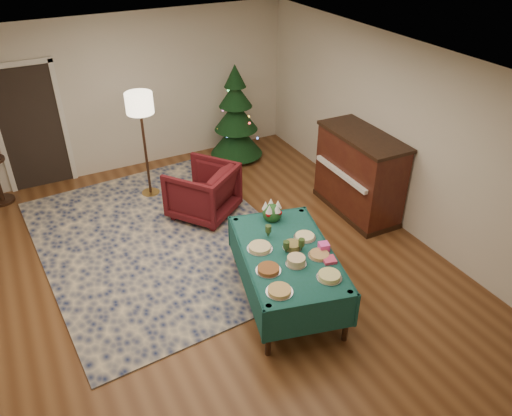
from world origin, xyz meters
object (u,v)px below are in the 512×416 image
gift_box (324,247)px  armchair (202,189)px  buffet_table (287,261)px  piano (359,175)px  floor_lamp (140,110)px  christmas_tree (236,118)px

gift_box → armchair: (-0.56, 2.42, -0.30)m
armchair → gift_box: bearing=66.3°
buffet_table → piano: (2.02, 1.26, 0.07)m
armchair → floor_lamp: bearing=-98.4°
armchair → christmas_tree: christmas_tree is taller
armchair → floor_lamp: size_ratio=0.52×
buffet_table → gift_box: bearing=-22.8°
armchair → piano: (2.19, -0.99, 0.18)m
floor_lamp → gift_box: bearing=-72.1°
gift_box → armchair: bearing=103.1°
armchair → piano: 2.41m
buffet_table → christmas_tree: christmas_tree is taller
gift_box → floor_lamp: 3.69m
piano → buffet_table: bearing=-148.0°
christmas_tree → piano: bearing=-71.7°
armchair → floor_lamp: 1.55m
armchair → christmas_tree: bearing=-166.8°
floor_lamp → christmas_tree: (1.88, 0.58, -0.68)m
christmas_tree → piano: size_ratio=1.17×
floor_lamp → piano: floor_lamp is taller
gift_box → piano: piano is taller
floor_lamp → buffet_table: bearing=-77.7°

